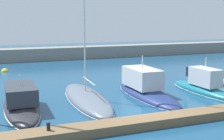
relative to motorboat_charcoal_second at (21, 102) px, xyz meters
name	(u,v)px	position (x,y,z in m)	size (l,w,h in m)	color
ground_plane	(143,115)	(7.43, -4.28, -0.53)	(120.00, 120.00, 0.00)	navy
dock_pier	(157,120)	(7.43, -6.16, -0.27)	(29.99, 1.41, 0.52)	brown
breakwater_seawall	(56,53)	(7.43, 25.94, 0.42)	(108.00, 2.89, 1.90)	gray
motorboat_charcoal_second	(21,102)	(0.00, 0.00, 0.00)	(2.47, 8.90, 2.78)	#2D2D33
sailboat_slate_third	(86,98)	(4.97, 0.66, -0.32)	(3.01, 10.60, 20.79)	slate
motorboat_navy_fourth	(145,89)	(10.01, 0.45, 0.03)	(2.71, 9.44, 3.74)	navy
motorboat_teal_fifth	(202,86)	(15.17, -0.35, 0.03)	(2.17, 7.69, 3.40)	#19707F
mooring_buoy_yellow	(5,72)	(-0.60, 16.77, -0.53)	(0.85, 0.85, 0.85)	yellow
dock_bollard	(48,126)	(0.90, -6.16, 0.21)	(0.20, 0.20, 0.44)	black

